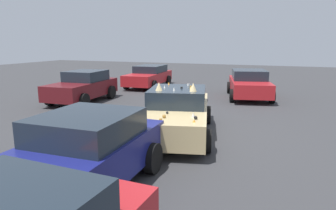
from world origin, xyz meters
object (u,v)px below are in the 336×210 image
Objects in this scene: parked_sedan_far_left at (149,76)px; parked_sedan_near_right at (249,84)px; parked_sedan_far_right at (82,154)px; art_car_decorated at (177,112)px; parked_sedan_behind_right at (83,86)px.

parked_sedan_near_right is (-1.70, -6.37, 0.03)m from parked_sedan_far_left.
parked_sedan_far_left is 13.88m from parked_sedan_far_right.
art_car_decorated is at bearing 172.29° from parked_sedan_far_right.
parked_sedan_far_left is at bearing 168.43° from parked_sedan_behind_right.
art_car_decorated reaches higher than parked_sedan_behind_right.
parked_sedan_far_left is 1.10× the size of parked_sedan_far_right.
parked_sedan_behind_right is at bearing -74.51° from parked_sedan_near_right.
parked_sedan_far_right is at bearing -19.86° from art_car_decorated.
parked_sedan_behind_right reaches higher than parked_sedan_far_left.
art_car_decorated is at bearing 57.23° from parked_sedan_behind_right.
parked_sedan_far_left is 5.69m from parked_sedan_behind_right.
parked_sedan_behind_right is (-3.94, 7.18, 0.02)m from parked_sedan_near_right.
parked_sedan_behind_right reaches higher than parked_sedan_near_right.
art_car_decorated is 7.38m from parked_sedan_near_right.
parked_sedan_near_right reaches higher than parked_sedan_far_left.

